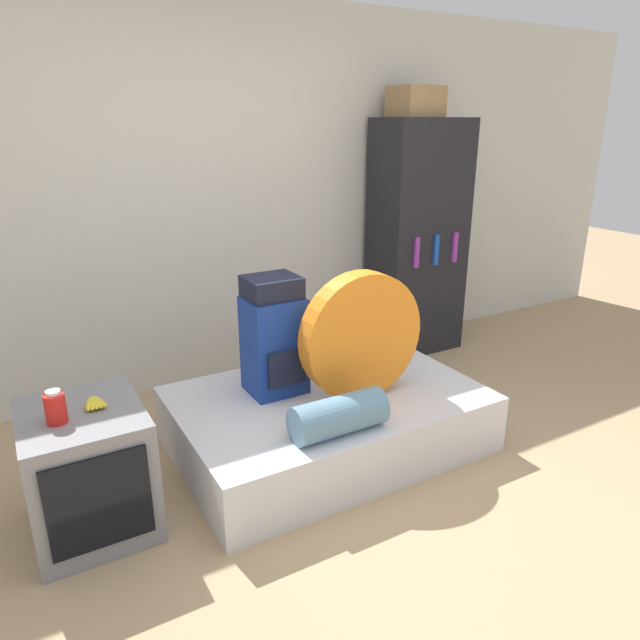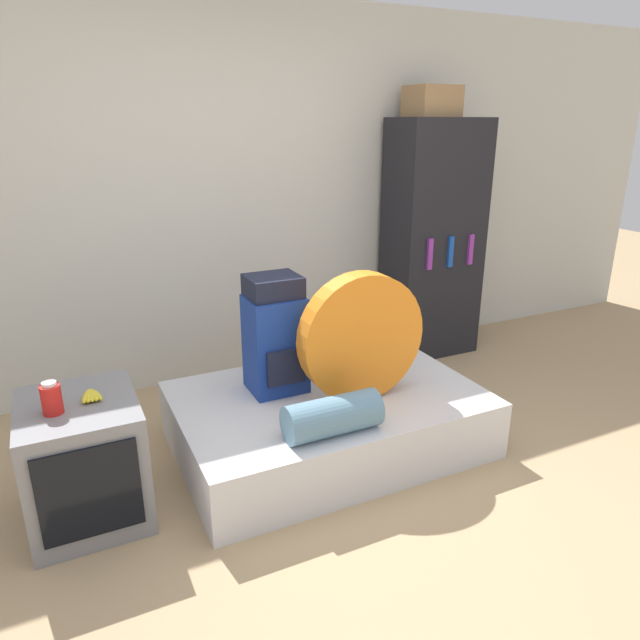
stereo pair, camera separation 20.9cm
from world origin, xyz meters
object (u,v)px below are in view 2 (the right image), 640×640
at_px(cardboard_box, 432,101).
at_px(bookshelf, 433,241).
at_px(tent_bag, 361,337).
at_px(television, 85,460).
at_px(sleeping_roll, 333,416).
at_px(backpack, 275,336).
at_px(canister, 51,399).

bearing_deg(cardboard_box, bookshelf, -16.30).
distance_m(tent_bag, bookshelf, 1.70).
bearing_deg(bookshelf, tent_bag, -139.04).
bearing_deg(television, tent_bag, -2.04).
height_order(sleeping_roll, cardboard_box, cardboard_box).
distance_m(backpack, sleeping_roll, 0.64).
height_order(tent_bag, bookshelf, bookshelf).
bearing_deg(television, cardboard_box, 22.01).
bearing_deg(tent_bag, cardboard_box, 43.17).
relative_size(backpack, cardboard_box, 1.98).
relative_size(television, bookshelf, 0.33).
distance_m(tent_bag, sleeping_roll, 0.51).
bearing_deg(television, backpack, 13.10).
bearing_deg(sleeping_roll, tent_bag, 42.34).
bearing_deg(sleeping_roll, canister, 166.69).
xyz_separation_m(backpack, canister, (-1.16, -0.30, 0.01)).
height_order(backpack, tent_bag, tent_bag).
relative_size(tent_bag, cardboard_box, 2.11).
bearing_deg(cardboard_box, canister, -157.70).
bearing_deg(tent_bag, television, 177.96).
distance_m(television, bookshelf, 2.98).
distance_m(backpack, cardboard_box, 2.20).
relative_size(backpack, canister, 4.51).
relative_size(tent_bag, canister, 4.82).
xyz_separation_m(sleeping_roll, bookshelf, (1.59, 1.39, 0.49)).
height_order(television, bookshelf, bookshelf).
bearing_deg(backpack, sleeping_roll, -83.98).
relative_size(tent_bag, television, 1.18).
height_order(backpack, cardboard_box, cardboard_box).
relative_size(backpack, sleeping_roll, 1.38).
distance_m(sleeping_roll, bookshelf, 2.17).
height_order(tent_bag, sleeping_roll, tent_bag).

